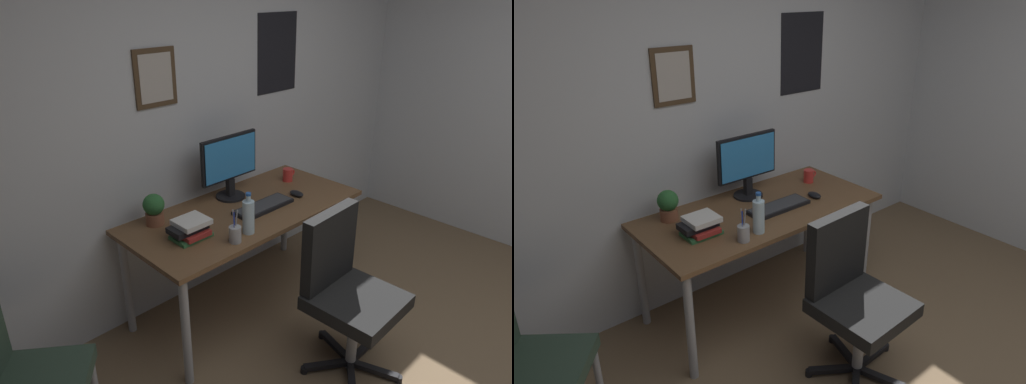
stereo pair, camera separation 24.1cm
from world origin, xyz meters
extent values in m
cube|color=silver|center=(0.00, 2.15, 1.30)|extent=(4.40, 0.08, 2.60)
cube|color=#4C3823|center=(-0.39, 2.11, 1.56)|extent=(0.28, 0.02, 0.34)
cube|color=beige|center=(-0.39, 2.09, 1.56)|extent=(0.22, 0.00, 0.28)
cube|color=black|center=(0.66, 2.11, 1.61)|extent=(0.40, 0.01, 0.56)
cube|color=brown|center=(-0.06, 1.71, 0.72)|extent=(1.58, 0.73, 0.03)
cylinder|color=#9EA0A5|center=(-0.78, 1.40, 0.35)|extent=(0.05, 0.05, 0.70)
cylinder|color=#9EA0A5|center=(0.67, 1.40, 0.35)|extent=(0.05, 0.05, 0.70)
cylinder|color=#9EA0A5|center=(-0.78, 2.01, 0.35)|extent=(0.05, 0.05, 0.70)
cylinder|color=#9EA0A5|center=(0.67, 2.01, 0.35)|extent=(0.05, 0.05, 0.70)
cube|color=black|center=(-0.04, 0.83, 0.46)|extent=(0.48, 0.48, 0.08)
cube|color=black|center=(-0.05, 1.03, 0.72)|extent=(0.42, 0.08, 0.45)
cylinder|color=#9EA0A5|center=(-0.04, 0.83, 0.21)|extent=(0.06, 0.06, 0.42)
cube|color=black|center=(0.10, 0.84, 0.04)|extent=(0.28, 0.05, 0.03)
cylinder|color=black|center=(0.24, 0.84, 0.02)|extent=(0.04, 0.04, 0.04)
cube|color=black|center=(0.00, 0.97, 0.04)|extent=(0.12, 0.28, 0.03)
cylinder|color=black|center=(0.03, 1.10, 0.02)|extent=(0.04, 0.04, 0.04)
cube|color=black|center=(-0.16, 0.91, 0.04)|extent=(0.25, 0.19, 0.03)
cylinder|color=black|center=(-0.28, 0.99, 0.02)|extent=(0.04, 0.04, 0.04)
cube|color=black|center=(-0.15, 0.74, 0.04)|extent=(0.25, 0.20, 0.03)
cube|color=black|center=(0.00, 0.70, 0.04)|extent=(0.13, 0.28, 0.03)
cylinder|color=black|center=(0.05, 0.57, 0.02)|extent=(0.04, 0.04, 0.04)
cylinder|color=black|center=(0.00, 1.91, 0.74)|extent=(0.20, 0.20, 0.01)
cube|color=black|center=(0.00, 1.91, 0.81)|extent=(0.05, 0.04, 0.12)
cube|color=black|center=(0.00, 1.92, 1.02)|extent=(0.46, 0.02, 0.30)
cube|color=#338CD8|center=(0.00, 1.90, 1.02)|extent=(0.43, 0.00, 0.27)
cube|color=black|center=(0.04, 1.63, 0.74)|extent=(0.43, 0.15, 0.02)
cube|color=#38383A|center=(0.04, 1.63, 0.76)|extent=(0.41, 0.13, 0.00)
ellipsoid|color=black|center=(0.34, 1.61, 0.75)|extent=(0.06, 0.11, 0.04)
cylinder|color=silver|center=(-0.26, 1.46, 0.83)|extent=(0.07, 0.07, 0.20)
cylinder|color=silver|center=(-0.26, 1.46, 0.95)|extent=(0.03, 0.03, 0.04)
cylinder|color=#2659B2|center=(-0.26, 1.46, 0.98)|extent=(0.03, 0.03, 0.01)
cylinder|color=red|center=(0.50, 1.83, 0.78)|extent=(0.07, 0.07, 0.09)
torus|color=red|center=(0.55, 1.83, 0.78)|extent=(0.05, 0.01, 0.05)
cylinder|color=brown|center=(-0.59, 1.93, 0.77)|extent=(0.11, 0.11, 0.07)
sphere|color=#2D6B33|center=(-0.59, 1.93, 0.86)|extent=(0.13, 0.13, 0.13)
ellipsoid|color=#287A38|center=(-0.62, 1.96, 0.87)|extent=(0.07, 0.08, 0.02)
ellipsoid|color=#287A38|center=(-0.56, 1.96, 0.88)|extent=(0.07, 0.08, 0.02)
ellipsoid|color=#287A38|center=(-0.61, 1.90, 0.86)|extent=(0.08, 0.07, 0.02)
cylinder|color=#9EA0A5|center=(-0.39, 1.43, 0.78)|extent=(0.07, 0.07, 0.09)
cylinder|color=#263FBF|center=(-0.40, 1.43, 0.86)|extent=(0.01, 0.01, 0.13)
cylinder|color=red|center=(-0.39, 1.43, 0.86)|extent=(0.01, 0.01, 0.13)
cylinder|color=black|center=(-0.39, 1.43, 0.86)|extent=(0.01, 0.01, 0.13)
cylinder|color=#9EA0A5|center=(-0.38, 1.43, 0.86)|extent=(0.01, 0.03, 0.14)
cylinder|color=#9EA0A5|center=(-0.39, 1.43, 0.86)|extent=(0.01, 0.02, 0.14)
cube|color=#33723F|center=(-0.54, 1.65, 0.74)|extent=(0.21, 0.15, 0.02)
cube|color=#B22D28|center=(-0.53, 1.64, 0.77)|extent=(0.16, 0.17, 0.03)
cube|color=black|center=(-0.55, 1.66, 0.80)|extent=(0.21, 0.13, 0.03)
cube|color=silver|center=(-0.53, 1.65, 0.83)|extent=(0.18, 0.17, 0.03)
camera|label=1|loc=(-1.91, -0.28, 2.05)|focal=32.78mm
camera|label=2|loc=(-1.74, -0.44, 2.05)|focal=32.78mm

